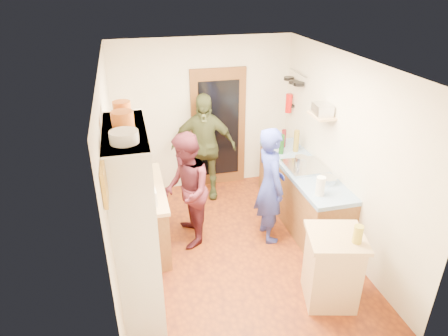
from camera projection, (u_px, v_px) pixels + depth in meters
name	position (u px, v px, depth m)	size (l,w,h in m)	color
floor	(234.00, 249.00, 5.63)	(3.00, 4.00, 0.02)	#8C390F
ceiling	(237.00, 61.00, 4.46)	(3.00, 4.00, 0.02)	silver
wall_back	(204.00, 115.00, 6.79)	(3.00, 0.02, 2.60)	beige
wall_front	(301.00, 269.00, 3.30)	(3.00, 0.02, 2.60)	beige
wall_left	(112.00, 179.00, 4.71)	(0.02, 4.00, 2.60)	beige
wall_right	(343.00, 154.00, 5.37)	(0.02, 4.00, 2.60)	beige
door_frame	(219.00, 129.00, 6.92)	(0.95, 0.06, 2.10)	brown
door_glass	(219.00, 129.00, 6.89)	(0.70, 0.02, 1.70)	black
hutch_body	(136.00, 229.00, 4.15)	(0.40, 1.20, 2.20)	silver
hutch_top_shelf	(124.00, 132.00, 3.67)	(0.40, 1.14, 0.04)	silver
plate_stack	(124.00, 137.00, 3.38)	(0.25, 0.25, 0.10)	white
orange_pot_a	(123.00, 120.00, 3.66)	(0.21, 0.21, 0.17)	orange
orange_pot_b	(122.00, 109.00, 3.96)	(0.18, 0.18, 0.16)	orange
left_counter_base	(143.00, 217.00, 5.56)	(0.60, 1.40, 0.85)	brown
left_counter_top	(140.00, 189.00, 5.36)	(0.64, 1.44, 0.05)	tan
toaster	(146.00, 199.00, 4.90)	(0.27, 0.18, 0.20)	white
kettle	(136.00, 186.00, 5.21)	(0.17, 0.17, 0.19)	white
orange_bowl	(145.00, 181.00, 5.44)	(0.18, 0.18, 0.08)	orange
chopping_board	(139.00, 170.00, 5.80)	(0.30, 0.22, 0.03)	tan
right_counter_base	(301.00, 195.00, 6.13)	(0.60, 2.20, 0.84)	brown
right_counter_top	(304.00, 169.00, 5.93)	(0.62, 2.22, 0.06)	#205DAC
hob	(305.00, 167.00, 5.88)	(0.55, 0.58, 0.04)	silver
pot_on_hob	(301.00, 161.00, 5.87)	(0.19, 0.19, 0.12)	silver
bottle_a	(282.00, 144.00, 6.28)	(0.08, 0.08, 0.32)	#143F14
bottle_b	(284.00, 138.00, 6.52)	(0.08, 0.08, 0.30)	#591419
bottle_c	(296.00, 141.00, 6.35)	(0.09, 0.09, 0.35)	olive
paper_towel	(320.00, 186.00, 5.12)	(0.12, 0.12, 0.26)	white
mixing_bowl	(327.00, 180.00, 5.45)	(0.24, 0.24, 0.09)	silver
island_base	(332.00, 270.00, 4.58)	(0.55, 0.55, 0.86)	tan
island_top	(337.00, 237.00, 4.38)	(0.62, 0.62, 0.05)	tan
cutting_board	(331.00, 234.00, 4.42)	(0.35, 0.28, 0.02)	white
oil_jar	(358.00, 234.00, 4.22)	(0.10, 0.10, 0.21)	#AD9E2D
pan_rail	(298.00, 73.00, 6.35)	(0.02, 0.02, 0.65)	silver
pan_hang_a	(299.00, 84.00, 6.25)	(0.18, 0.18, 0.05)	black
pan_hang_b	(294.00, 82.00, 6.43)	(0.16, 0.16, 0.05)	black
pan_hang_c	(289.00, 78.00, 6.60)	(0.17, 0.17, 0.05)	black
wall_shelf	(322.00, 116.00, 5.56)	(0.26, 0.42, 0.03)	tan
radio	(322.00, 109.00, 5.52)	(0.22, 0.30, 0.15)	silver
ext_bracket	(292.00, 106.00, 6.77)	(0.06, 0.10, 0.04)	black
fire_extinguisher	(289.00, 103.00, 6.74)	(0.11, 0.11, 0.32)	red
picture_frame	(104.00, 185.00, 3.04)	(0.03, 0.25, 0.30)	gold
person_hob	(273.00, 186.00, 5.51)	(0.62, 0.40, 1.69)	#2B379A
person_left	(188.00, 189.00, 5.46)	(0.80, 0.62, 1.65)	#491924
person_back	(204.00, 147.00, 6.56)	(1.06, 0.44, 1.81)	#3A4023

